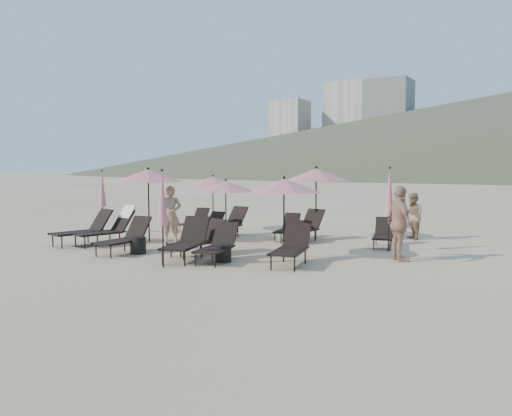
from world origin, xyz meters
The scene contains 28 objects.
ground centered at (0.00, 0.00, 0.00)m, with size 800.00×800.00×0.00m, color #D6BA8C.
hotel_skyline centered at (-93.62, 271.21, 24.18)m, with size 109.00×82.00×55.00m.
lounger_0 centered at (-5.02, 0.25, 0.50)m, with size 1.05×1.95×1.07m.
lounger_1 centered at (-4.34, 0.66, 0.57)m, with size 1.07×2.01×1.19m.
lounger_2 centered at (-0.63, -0.09, 0.50)m, with size 1.23×1.98×1.06m.
lounger_3 centered at (-0.78, 0.62, 0.44)m, with size 0.93×1.73×0.95m.
lounger_4 centered at (0.22, 0.08, 0.44)m, with size 0.98×1.74×0.94m.
lounger_5 centered at (2.00, 0.70, 0.48)m, with size 1.07×1.89×1.02m.
lounger_6 centered at (-4.19, 4.70, 0.40)m, with size 0.78×1.56×0.86m.
lounger_7 centered at (-2.67, 3.42, 0.41)m, with size 0.65×1.54×0.87m.
lounger_8 centered at (-2.30, 4.09, 0.48)m, with size 0.89×1.84×1.02m.
lounger_9 centered at (-0.17, 4.57, 0.40)m, with size 0.84×1.55×0.85m.
lounger_10 centered at (0.47, 4.45, 0.48)m, with size 0.93×1.85×1.02m.
lounger_11 centered at (3.04, 4.70, 0.40)m, with size 0.90×1.57×0.85m.
lounger_12 centered at (-2.72, -0.25, 0.46)m, with size 0.73×1.74×0.99m.
umbrella_open_0 centered at (-3.72, 1.76, 2.13)m, with size 2.24×2.24×2.41m.
umbrella_open_1 centered at (-1.36, 2.70, 1.80)m, with size 1.89×1.89×2.04m.
umbrella_open_2 centered at (1.41, 1.38, 1.91)m, with size 2.00×2.00×2.16m.
umbrella_open_3 centered at (-3.70, 5.18, 1.89)m, with size 1.99×1.99×2.14m.
umbrella_open_4 centered at (0.60, 5.13, 2.16)m, with size 2.27×2.27×2.44m.
umbrella_closed_0 centered at (-0.42, -1.23, 1.63)m, with size 0.27×0.27×2.34m.
umbrella_closed_1 centered at (3.43, 3.91, 1.68)m, with size 0.28×0.28×2.41m.
umbrella_closed_2 centered at (-6.69, 2.47, 1.61)m, with size 0.27×0.27×2.31m.
side_table_0 centered at (-2.36, -0.11, 0.23)m, with size 0.44×0.44×0.47m, color black.
side_table_1 centered at (0.37, 0.11, 0.22)m, with size 0.41×0.41×0.45m, color black.
beachgoer_a centered at (-2.86, 1.83, 0.91)m, with size 0.66×0.44×1.82m, color tan.
beachgoer_b centered at (3.39, 6.71, 0.78)m, with size 0.76×0.59×1.57m, color #A07953.
beachgoer_c centered at (4.10, 2.57, 0.96)m, with size 1.12×0.47×1.92m, color tan.
Camera 1 is at (7.59, -10.03, 2.31)m, focal length 35.00 mm.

